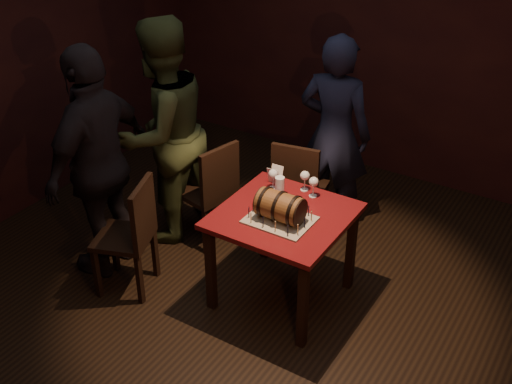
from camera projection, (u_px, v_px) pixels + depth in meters
room_shell at (248, 135)px, 4.16m from camera, size 5.04×5.04×2.80m
pub_table at (283, 227)px, 4.60m from camera, size 0.90×0.90×0.75m
cake_board at (280, 220)px, 4.46m from camera, size 0.45×0.35×0.01m
barrel_cake at (280, 207)px, 4.41m from camera, size 0.38×0.22×0.22m
birthday_candles at (280, 214)px, 4.44m from camera, size 0.40×0.30×0.09m
wine_glass_left at (273, 175)px, 4.79m from camera, size 0.07×0.07×0.16m
wine_glass_mid at (305, 177)px, 4.77m from camera, size 0.07×0.07×0.16m
wine_glass_right at (314, 183)px, 4.69m from camera, size 0.07×0.07×0.16m
pint_of_ale at (280, 187)px, 4.73m from camera, size 0.07×0.07×0.15m
menu_card at (275, 175)px, 4.90m from camera, size 0.10×0.05×0.13m
chair_back at (298, 186)px, 5.34m from camera, size 0.46×0.46×0.93m
chair_left_rear at (212, 189)px, 5.30m from camera, size 0.48×0.48×0.93m
chair_left_front at (133, 231)px, 4.76m from camera, size 0.51×0.51×0.93m
person_back at (334, 134)px, 5.41m from camera, size 0.67×0.48×1.73m
person_left_rear at (162, 133)px, 5.22m from camera, size 0.88×1.04×1.90m
person_left_front at (99, 163)px, 4.82m from camera, size 0.53×1.12×1.85m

